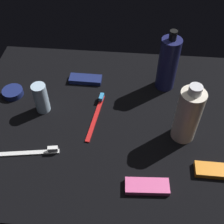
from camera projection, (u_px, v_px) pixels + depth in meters
ground_plane at (112, 120)px, 82.85cm from camera, size 84.00×64.00×1.20cm
lotion_bottle at (168, 64)px, 85.37cm from camera, size 5.93×5.93×19.97cm
bodywash_bottle at (188, 115)px, 72.42cm from camera, size 6.33×6.33×18.10cm
deodorant_stick at (41, 98)px, 81.49cm from camera, size 4.06×4.06×9.36cm
toothbrush_white at (29, 152)px, 74.02cm from camera, size 17.97×3.99×2.10cm
toothbrush_red at (96, 114)px, 82.76cm from camera, size 3.45×18.01×2.10cm
snack_bar_orange at (216, 171)px, 70.22cm from camera, size 10.44×4.09×1.50cm
snack_bar_navy at (86, 79)px, 92.77cm from camera, size 10.46×4.16×1.50cm
snack_bar_pink at (147, 186)px, 67.40cm from camera, size 10.63×4.65×1.50cm
cream_tin_left at (13, 92)px, 88.43cm from camera, size 6.32×6.32×1.88cm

